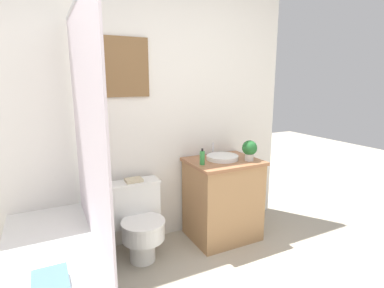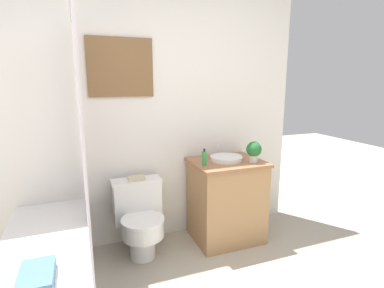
# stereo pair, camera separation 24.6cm
# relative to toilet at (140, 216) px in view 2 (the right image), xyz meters

# --- Properties ---
(wall_back) EXTENTS (3.15, 0.07, 2.50)m
(wall_back) POSITION_rel_toilet_xyz_m (0.09, 0.28, 0.91)
(wall_back) COLOR white
(wall_back) RESTS_ON ground_plane
(shower_area) EXTENTS (0.57, 1.41, 1.98)m
(shower_area) POSITION_rel_toilet_xyz_m (-0.69, -0.46, -0.05)
(shower_area) COLOR white
(shower_area) RESTS_ON ground_plane
(toilet) EXTENTS (0.44, 0.51, 0.66)m
(toilet) POSITION_rel_toilet_xyz_m (0.00, 0.00, 0.00)
(toilet) COLOR white
(toilet) RESTS_ON ground_plane
(vanity) EXTENTS (0.66, 0.54, 0.78)m
(vanity) POSITION_rel_toilet_xyz_m (0.83, -0.04, 0.05)
(vanity) COLOR #AD7F51
(vanity) RESTS_ON ground_plane
(sink) EXTENTS (0.30, 0.34, 0.13)m
(sink) POSITION_rel_toilet_xyz_m (0.83, -0.01, 0.46)
(sink) COLOR white
(sink) RESTS_ON vanity
(soap_bottle) EXTENTS (0.04, 0.04, 0.15)m
(soap_bottle) POSITION_rel_toilet_xyz_m (0.58, -0.08, 0.50)
(soap_bottle) COLOR green
(soap_bottle) RESTS_ON vanity
(potted_plant) EXTENTS (0.14, 0.14, 0.19)m
(potted_plant) POSITION_rel_toilet_xyz_m (1.03, -0.17, 0.55)
(potted_plant) COLOR beige
(potted_plant) RESTS_ON vanity
(book_on_tank) EXTENTS (0.15, 0.12, 0.02)m
(book_on_tank) POSITION_rel_toilet_xyz_m (0.00, 0.11, 0.32)
(book_on_tank) COLOR beige
(book_on_tank) RESTS_ON toilet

